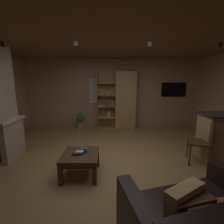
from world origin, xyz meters
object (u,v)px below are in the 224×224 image
Objects in this scene: potted_floor_plant at (80,120)px; table_book_1 at (79,152)px; table_book_2 at (84,149)px; dining_chair at (204,140)px; bookshelf_cabinet at (123,101)px; table_book_0 at (75,154)px; coffee_table at (80,158)px; wall_mounted_tv at (174,90)px.

table_book_1 is at bearing -79.73° from potted_floor_plant.
table_book_2 is (0.07, 0.09, 0.02)m from table_book_1.
table_book_2 is 2.45m from dining_chair.
table_book_2 is (-0.95, -2.87, -0.52)m from bookshelf_cabinet.
bookshelf_cabinet is 17.59× the size of table_book_0.
table_book_0 is at bearing -141.02° from table_book_2.
table_book_0 is 0.19m from table_book_2.
dining_chair is (1.48, -2.56, -0.48)m from bookshelf_cabinet.
bookshelf_cabinet is at bearing 71.04° from coffee_table.
table_book_0 is 0.84× the size of table_book_2.
coffee_table is 1.09× the size of potted_floor_plant.
bookshelf_cabinet is at bearing 69.97° from table_book_0.
dining_chair is at bearing 7.35° from table_book_2.
bookshelf_cabinet is at bearing 71.03° from table_book_1.
bookshelf_cabinet reaches higher than wall_mounted_tv.
wall_mounted_tv is at bearing 6.32° from bookshelf_cabinet.
bookshelf_cabinet is 3.42× the size of potted_floor_plant.
coffee_table is at bearing -108.96° from bookshelf_cabinet.
table_book_0 is 4.48m from wall_mounted_tv.
table_book_2 is at bearing -77.96° from potted_floor_plant.
wall_mounted_tv is (1.90, 0.21, 0.40)m from bookshelf_cabinet.
bookshelf_cabinet is at bearing 4.18° from potted_floor_plant.
table_book_0 is 0.86× the size of table_book_1.
wall_mounted_tv reaches higher than table_book_1.
table_book_2 is at bearing 53.05° from table_book_1.
potted_floor_plant is 3.62m from wall_mounted_tv.
dining_chair is at bearing 8.82° from coffee_table.
table_book_2 is at bearing -108.27° from bookshelf_cabinet.
dining_chair is (2.49, 0.39, 0.19)m from coffee_table.
table_book_1 is at bearing -110.64° from coffee_table.
coffee_table is 5.62× the size of table_book_0.
coffee_table is 0.13m from table_book_0.
bookshelf_cabinet is 14.85× the size of table_book_2.
dining_chair reaches higher than coffee_table.
coffee_table is at bearing -79.50° from potted_floor_plant.
wall_mounted_tv is at bearing 46.95° from table_book_0.
bookshelf_cabinet is at bearing -173.68° from wall_mounted_tv.
table_book_1 is 0.23× the size of potted_floor_plant.
coffee_table is at bearing -132.66° from wall_mounted_tv.
potted_floor_plant is (-0.59, 2.76, -0.17)m from table_book_2.
coffee_table is 4.82× the size of table_book_1.
dining_chair is 3.89m from potted_floor_plant.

